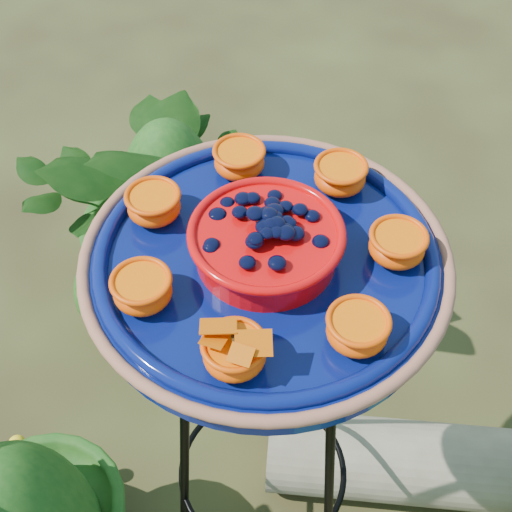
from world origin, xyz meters
name	(u,v)px	position (x,y,z in m)	size (l,w,h in m)	color
tripod_stand	(264,410)	(-0.11, 0.08, 0.59)	(0.45, 0.45, 0.98)	black
feeder_dish	(266,258)	(-0.11, 0.08, 1.02)	(0.63, 0.63, 0.12)	#071359
driftwood_log	(393,461)	(0.10, 0.36, 0.10)	(0.21, 0.21, 0.62)	gray
shrub_back_left	(173,205)	(-0.69, 0.60, 0.39)	(0.70, 0.61, 0.78)	#154612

